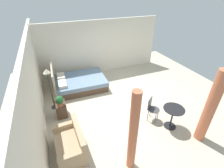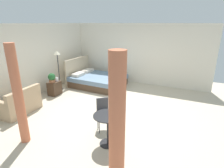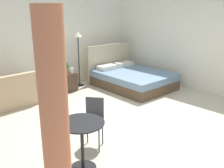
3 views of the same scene
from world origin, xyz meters
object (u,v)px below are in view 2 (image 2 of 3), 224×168
at_px(bed, 97,80).
at_px(potted_plant, 52,78).
at_px(couch, 20,104).
at_px(nightstand, 55,88).
at_px(cafe_chair_near_window, 103,111).
at_px(vase, 57,79).
at_px(balcony_table, 108,124).
at_px(floor_lamp, 58,60).

bearing_deg(bed, potted_plant, 150.85).
relative_size(couch, potted_plant, 3.40).
height_order(nightstand, potted_plant, potted_plant).
relative_size(potted_plant, cafe_chair_near_window, 0.43).
distance_m(nightstand, vase, 0.35).
xyz_separation_m(couch, balcony_table, (-0.27, -3.17, 0.23)).
xyz_separation_m(vase, cafe_chair_near_window, (-1.47, -2.79, -0.08)).
bearing_deg(cafe_chair_near_window, floor_lamp, 57.64).
height_order(couch, balcony_table, couch).
relative_size(couch, cafe_chair_near_window, 1.47).
xyz_separation_m(nightstand, potted_plant, (-0.10, -0.01, 0.45)).
relative_size(nightstand, floor_lamp, 0.32).
bearing_deg(balcony_table, cafe_chair_near_window, 36.57).
xyz_separation_m(bed, nightstand, (-1.61, 0.96, -0.00)).
height_order(floor_lamp, cafe_chair_near_window, floor_lamp).
distance_m(floor_lamp, cafe_chair_near_window, 3.66).
relative_size(couch, balcony_table, 1.65).
distance_m(vase, floor_lamp, 0.84).
distance_m(bed, cafe_chair_near_window, 3.51).
relative_size(potted_plant, vase, 2.55).
relative_size(nightstand, vase, 3.69).
bearing_deg(potted_plant, cafe_chair_near_window, -114.07).
height_order(bed, vase, bed).
distance_m(nightstand, balcony_table, 3.75).
distance_m(potted_plant, balcony_table, 3.69).
height_order(potted_plant, balcony_table, potted_plant).
bearing_deg(balcony_table, floor_lamp, 54.31).
relative_size(floor_lamp, cafe_chair_near_window, 1.93).
distance_m(bed, vase, 1.79).
distance_m(potted_plant, vase, 0.25).
xyz_separation_m(vase, floor_lamp, (0.44, 0.24, 0.67)).
distance_m(nightstand, floor_lamp, 1.17).
bearing_deg(cafe_chair_near_window, nightstand, 64.30).
bearing_deg(bed, cafe_chair_near_window, -147.96).
distance_m(couch, cafe_chair_near_window, 2.78).
bearing_deg(bed, vase, 148.04).
relative_size(nightstand, cafe_chair_near_window, 0.62).
bearing_deg(potted_plant, vase, -6.26).
height_order(bed, potted_plant, bed).
distance_m(couch, vase, 1.78).
bearing_deg(nightstand, cafe_chair_near_window, -115.70).
xyz_separation_m(potted_plant, balcony_table, (-1.80, -3.22, -0.19)).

